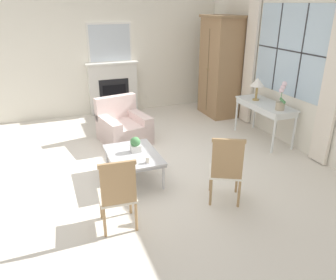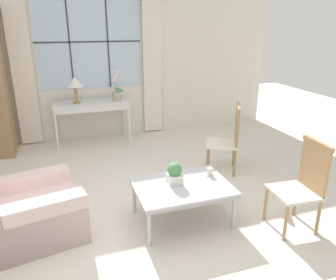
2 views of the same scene
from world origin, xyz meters
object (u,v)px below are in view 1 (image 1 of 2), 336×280
(coffee_table, at_px, (133,156))
(potted_plant_small, at_px, (135,144))
(accent_chair_wooden, at_px, (118,192))
(console_table, at_px, (265,107))
(potted_orchid, at_px, (281,99))
(fireplace, at_px, (113,84))
(pillar_candle, at_px, (148,160))
(table_lamp, at_px, (258,83))
(armoire, at_px, (220,67))
(armchair_upholstered, at_px, (124,128))
(side_chair_wooden, at_px, (226,167))

(coffee_table, bearing_deg, potted_plant_small, 137.50)
(accent_chair_wooden, bearing_deg, console_table, 117.91)
(console_table, bearing_deg, potted_orchid, -3.55)
(fireplace, xyz_separation_m, pillar_candle, (3.85, -0.35, -0.25))
(fireplace, distance_m, table_lamp, 3.52)
(accent_chair_wooden, xyz_separation_m, coffee_table, (-1.16, 0.50, -0.14))
(armoire, relative_size, console_table, 1.75)
(armchair_upholstered, xyz_separation_m, coffee_table, (1.57, -0.23, 0.12))
(fireplace, xyz_separation_m, console_table, (2.83, 2.43, -0.05))
(fireplace, distance_m, potted_orchid, 4.08)
(armoire, relative_size, coffee_table, 2.28)
(armoire, xyz_separation_m, accent_chair_wooden, (3.59, -3.36, -0.64))
(coffee_table, height_order, pillar_candle, pillar_candle)
(potted_orchid, distance_m, accent_chair_wooden, 3.65)
(table_lamp, relative_size, pillar_candle, 4.29)
(armoire, height_order, accent_chair_wooden, armoire)
(pillar_candle, bearing_deg, table_lamp, 115.03)
(armchair_upholstered, height_order, potted_plant_small, armchair_upholstered)
(armchair_upholstered, distance_m, coffee_table, 1.59)
(accent_chair_wooden, distance_m, pillar_candle, 1.00)
(table_lamp, bearing_deg, coffee_table, -72.60)
(accent_chair_wooden, xyz_separation_m, pillar_candle, (-0.78, 0.62, -0.06))
(armchair_upholstered, xyz_separation_m, potted_plant_small, (1.51, -0.17, 0.29))
(fireplace, bearing_deg, coffee_table, -7.63)
(potted_plant_small, relative_size, pillar_candle, 2.29)
(armchair_upholstered, height_order, accent_chair_wooden, accent_chair_wooden)
(table_lamp, relative_size, armchair_upholstered, 0.43)
(table_lamp, relative_size, potted_orchid, 0.84)
(armchair_upholstered, xyz_separation_m, side_chair_wooden, (2.68, 0.76, 0.28))
(armoire, xyz_separation_m, potted_orchid, (2.26, 0.01, -0.21))
(armoire, height_order, table_lamp, armoire)
(side_chair_wooden, relative_size, pillar_candle, 9.48)
(fireplace, relative_size, table_lamp, 4.78)
(armchair_upholstered, relative_size, accent_chair_wooden, 1.09)
(table_lamp, distance_m, coffee_table, 3.05)
(armoire, xyz_separation_m, table_lamp, (1.55, -0.02, -0.05))
(fireplace, distance_m, side_chair_wooden, 4.61)
(fireplace, relative_size, armchair_upholstered, 2.05)
(accent_chair_wooden, distance_m, coffee_table, 1.27)
(fireplace, xyz_separation_m, potted_plant_small, (3.40, -0.40, -0.17))
(console_table, bearing_deg, fireplace, -139.36)
(potted_plant_small, bearing_deg, armchair_upholstered, 173.54)
(accent_chair_wooden, relative_size, coffee_table, 0.94)
(side_chair_wooden, distance_m, accent_chair_wooden, 1.50)
(console_table, height_order, table_lamp, table_lamp)
(table_lamp, distance_m, potted_orchid, 0.72)
(armchair_upholstered, bearing_deg, console_table, 70.74)
(console_table, distance_m, side_chair_wooden, 2.58)
(accent_chair_wooden, relative_size, potted_plant_small, 4.00)
(potted_orchid, bearing_deg, accent_chair_wooden, -68.32)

